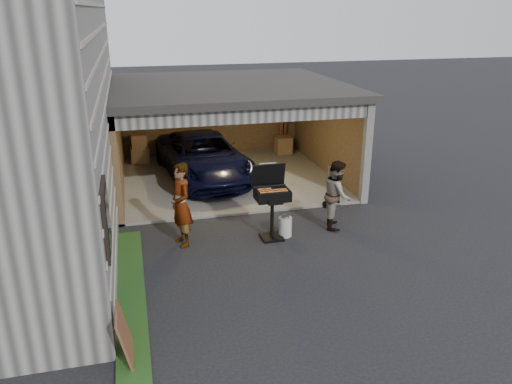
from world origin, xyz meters
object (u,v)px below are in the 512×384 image
man (337,194)px  bbq_grill (272,197)px  woman (181,205)px  propane_tank (285,227)px  hand_truck (333,199)px  plywood_panel (125,336)px  minivan (203,159)px

man → bbq_grill: bbq_grill is taller
woman → propane_tank: woman is taller
man → hand_truck: 1.39m
bbq_grill → propane_tank: (0.33, 0.01, -0.77)m
propane_tank → plywood_panel: bearing=-135.1°
propane_tank → hand_truck: (1.75, 1.42, -0.01)m
plywood_panel → bbq_grill: bearing=47.6°
woman → man: woman is taller
hand_truck → man: bearing=-132.9°
bbq_grill → plywood_panel: bbq_grill is taller
bbq_grill → man: bearing=8.1°
woman → hand_truck: woman is taller
propane_tank → minivan: bearing=105.0°
minivan → woman: 4.49m
minivan → bbq_grill: bearing=-85.3°
plywood_panel → minivan: bearing=73.6°
man → bbq_grill: size_ratio=0.97×
man → plywood_panel: man is taller
bbq_grill → hand_truck: size_ratio=1.48×
hand_truck → bbq_grill: bearing=-169.3°
plywood_panel → hand_truck: hand_truck is taller
minivan → man: man is taller
minivan → woman: (-1.12, -4.34, 0.27)m
minivan → propane_tank: 4.67m
minivan → man: (2.54, -4.26, 0.15)m
woman → plywood_panel: size_ratio=2.22×
minivan → propane_tank: minivan is taller
man → propane_tank: bearing=119.1°
plywood_panel → propane_tank: bearing=44.9°
woman → hand_truck: (4.08, 1.27, -0.72)m
minivan → plywood_panel: 8.39m
man → bbq_grill: bearing=117.6°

